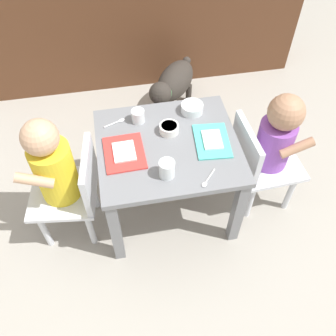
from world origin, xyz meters
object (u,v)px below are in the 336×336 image
object	(u,v)px
seated_child_left	(58,171)
water_cup_left	(167,170)
food_tray_left	(124,153)
spoon_by_right_tray	(117,122)
dining_table	(168,157)
dog	(173,83)
spoon_by_left_tray	(207,180)
veggie_bowl_near	(169,128)
seated_child_right	(273,141)
water_cup_right	(138,117)
veggie_bowl_far	(192,108)
food_tray_right	(212,141)

from	to	relation	value
seated_child_left	water_cup_left	size ratio (longest dim) A/B	9.19
food_tray_left	spoon_by_right_tray	xyz separation A→B (m)	(-0.01, 0.18, -0.00)
dining_table	dog	size ratio (longest dim) A/B	1.46
food_tray_left	spoon_by_left_tray	bearing A→B (deg)	-33.03
dining_table	veggie_bowl_near	world-z (taller)	veggie_bowl_near
dining_table	spoon_by_left_tray	bearing A→B (deg)	-61.57
water_cup_left	dog	bearing A→B (deg)	77.38
veggie_bowl_near	food_tray_left	bearing A→B (deg)	-156.15
dining_table	seated_child_right	size ratio (longest dim) A/B	0.92
water_cup_right	spoon_by_left_tray	world-z (taller)	water_cup_right
food_tray_left	veggie_bowl_near	world-z (taller)	veggie_bowl_near
dining_table	food_tray_left	bearing A→B (deg)	-174.53
water_cup_right	veggie_bowl_near	xyz separation A→B (m)	(0.12, -0.09, -0.00)
water_cup_left	spoon_by_right_tray	distance (m)	0.36
food_tray_left	spoon_by_left_tray	distance (m)	0.35
water_cup_right	spoon_by_left_tray	size ratio (longest dim) A/B	0.69
seated_child_left	spoon_by_left_tray	xyz separation A→B (m)	(0.57, -0.18, 0.03)
water_cup_left	veggie_bowl_far	xyz separation A→B (m)	(0.17, 0.33, -0.01)
veggie_bowl_near	spoon_by_left_tray	distance (m)	0.30
dog	veggie_bowl_far	distance (m)	0.57
spoon_by_left_tray	seated_child_right	bearing A→B (deg)	28.44
seated_child_left	veggie_bowl_near	world-z (taller)	seated_child_left
veggie_bowl_far	veggie_bowl_near	size ratio (longest dim) A/B	1.19
dining_table	veggie_bowl_far	world-z (taller)	veggie_bowl_far
seated_child_left	veggie_bowl_far	world-z (taller)	seated_child_left
food_tray_left	water_cup_right	bearing A→B (deg)	65.57
dog	spoon_by_left_tray	xyz separation A→B (m)	(-0.04, -0.89, 0.24)
water_cup_left	veggie_bowl_far	bearing A→B (deg)	62.48
dining_table	water_cup_right	distance (m)	0.21
water_cup_left	spoon_by_right_tray	size ratio (longest dim) A/B	0.75
dining_table	veggie_bowl_near	distance (m)	0.12
dining_table	spoon_by_left_tray	distance (m)	0.25
veggie_bowl_far	veggie_bowl_near	distance (m)	0.16
seated_child_right	spoon_by_right_tray	size ratio (longest dim) A/B	6.53
seated_child_left	spoon_by_left_tray	world-z (taller)	seated_child_left
food_tray_right	food_tray_left	bearing A→B (deg)	180.00
water_cup_left	seated_child_left	bearing A→B (deg)	163.54
dining_table	dog	distance (m)	0.72
veggie_bowl_far	spoon_by_right_tray	bearing A→B (deg)	-178.25
dog	food_tray_right	distance (m)	0.74
seated_child_right	water_cup_right	bearing A→B (deg)	161.52
veggie_bowl_far	dining_table	bearing A→B (deg)	-128.51
dining_table	dog	xyz separation A→B (m)	(0.16, 0.68, -0.16)
food_tray_left	spoon_by_right_tray	distance (m)	0.18
veggie_bowl_far	seated_child_right	bearing A→B (deg)	-32.77
food_tray_right	veggie_bowl_near	xyz separation A→B (m)	(-0.16, 0.09, 0.01)
veggie_bowl_near	dog	bearing A→B (deg)	77.36
seated_child_right	dog	distance (m)	0.79
spoon_by_left_tray	spoon_by_right_tray	distance (m)	0.48
dog	food_tray_left	xyz separation A→B (m)	(-0.34, -0.70, 0.24)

